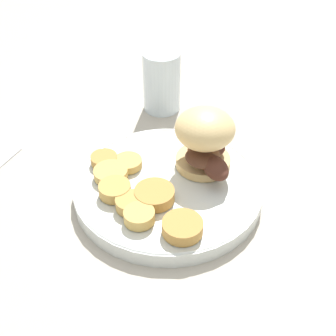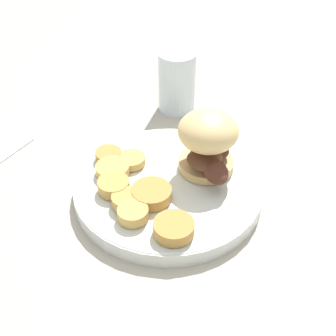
{
  "view_description": "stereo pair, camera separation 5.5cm",
  "coord_description": "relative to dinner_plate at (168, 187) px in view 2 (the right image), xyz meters",
  "views": [
    {
      "loc": [
        0.48,
        0.06,
        0.45
      ],
      "look_at": [
        0.0,
        0.0,
        0.05
      ],
      "focal_mm": 50.0,
      "sensor_mm": 36.0,
      "label": 1
    },
    {
      "loc": [
        0.47,
        0.12,
        0.45
      ],
      "look_at": [
        0.0,
        0.0,
        0.05
      ],
      "focal_mm": 50.0,
      "sensor_mm": 36.0,
      "label": 2
    }
  ],
  "objects": [
    {
      "name": "ground_plane",
      "position": [
        0.0,
        0.0,
        -0.01
      ],
      "size": [
        4.0,
        4.0,
        0.0
      ],
      "primitive_type": "plane",
      "color": "#B2A899"
    },
    {
      "name": "dinner_plate",
      "position": [
        0.0,
        0.0,
        0.0
      ],
      "size": [
        0.26,
        0.26,
        0.02
      ],
      "color": "silver",
      "rests_on": "ground_plane"
    },
    {
      "name": "sandwich",
      "position": [
        -0.04,
        0.05,
        0.06
      ],
      "size": [
        0.11,
        0.09,
        0.09
      ],
      "color": "tan",
      "rests_on": "dinner_plate"
    },
    {
      "name": "potato_round_0",
      "position": [
        0.09,
        0.03,
        0.02
      ],
      "size": [
        0.05,
        0.05,
        0.02
      ],
      "primitive_type": "cylinder",
      "color": "#BC8942",
      "rests_on": "dinner_plate"
    },
    {
      "name": "potato_round_1",
      "position": [
        0.03,
        -0.07,
        0.02
      ],
      "size": [
        0.04,
        0.04,
        0.02
      ],
      "primitive_type": "cylinder",
      "color": "tan",
      "rests_on": "dinner_plate"
    },
    {
      "name": "potato_round_2",
      "position": [
        0.08,
        -0.03,
        0.02
      ],
      "size": [
        0.04,
        0.04,
        0.02
      ],
      "primitive_type": "cylinder",
      "color": "tan",
      "rests_on": "dinner_plate"
    },
    {
      "name": "potato_round_3",
      "position": [
        -0.03,
        -0.06,
        0.02
      ],
      "size": [
        0.04,
        0.04,
        0.01
      ],
      "primitive_type": "cylinder",
      "color": "tan",
      "rests_on": "dinner_plate"
    },
    {
      "name": "potato_round_4",
      "position": [
        -0.0,
        -0.08,
        0.02
      ],
      "size": [
        0.05,
        0.05,
        0.01
      ],
      "primitive_type": "cylinder",
      "color": "tan",
      "rests_on": "dinner_plate"
    },
    {
      "name": "potato_round_5",
      "position": [
        -0.03,
        -0.1,
        0.02
      ],
      "size": [
        0.04,
        0.04,
        0.01
      ],
      "primitive_type": "cylinder",
      "color": "#BC8942",
      "rests_on": "dinner_plate"
    },
    {
      "name": "potato_round_6",
      "position": [
        0.06,
        -0.04,
        0.02
      ],
      "size": [
        0.04,
        0.04,
        0.02
      ],
      "primitive_type": "cylinder",
      "color": "tan",
      "rests_on": "dinner_plate"
    },
    {
      "name": "potato_round_7",
      "position": [
        0.04,
        -0.01,
        0.02
      ],
      "size": [
        0.05,
        0.05,
        0.02
      ],
      "primitive_type": "cylinder",
      "color": "#BC8942",
      "rests_on": "dinner_plate"
    },
    {
      "name": "drinking_glass",
      "position": [
        -0.22,
        -0.04,
        0.04
      ],
      "size": [
        0.06,
        0.06,
        0.11
      ],
      "color": "silver",
      "rests_on": "ground_plane"
    }
  ]
}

